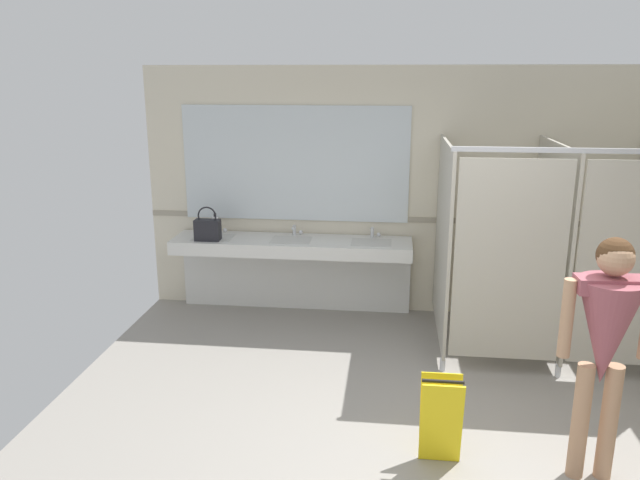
{
  "coord_description": "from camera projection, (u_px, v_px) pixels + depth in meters",
  "views": [
    {
      "loc": [
        -0.28,
        -3.75,
        2.58
      ],
      "look_at": [
        -0.89,
        1.43,
        1.18
      ],
      "focal_mm": 34.86,
      "sensor_mm": 36.0,
      "label": 1
    }
  ],
  "objects": [
    {
      "name": "soap_dispenser",
      "position": [
        215.0,
        225.0,
        6.87
      ],
      "size": [
        0.07,
        0.07,
        0.22
      ],
      "color": "white",
      "rests_on": "vanity_counter"
    },
    {
      "name": "wall_back_tile_band",
      "position": [
        417.0,
        220.0,
        6.72
      ],
      "size": [
        5.95,
        0.01,
        0.06
      ],
      "primitive_type": "cube",
      "color": "#9E937F",
      "rests_on": "wall_back"
    },
    {
      "name": "wall_back",
      "position": [
        418.0,
        193.0,
        6.71
      ],
      "size": [
        5.95,
        0.12,
        2.67
      ],
      "primitive_type": "cube",
      "color": "beige",
      "rests_on": "ground_plane"
    },
    {
      "name": "ground_plane",
      "position": [
        424.0,
        471.0,
        4.25
      ],
      "size": [
        5.95,
        6.35,
        0.1
      ],
      "primitive_type": "cube",
      "color": "gray"
    },
    {
      "name": "handbag",
      "position": [
        208.0,
        229.0,
        6.56
      ],
      "size": [
        0.27,
        0.13,
        0.37
      ],
      "color": "black",
      "rests_on": "vanity_counter"
    },
    {
      "name": "bathroom_stalls",
      "position": [
        556.0,
        247.0,
        5.65
      ],
      "size": [
        2.06,
        1.49,
        2.01
      ],
      "color": "#B2AD9E",
      "rests_on": "ground_plane"
    },
    {
      "name": "person_standing",
      "position": [
        606.0,
        332.0,
        3.85
      ],
      "size": [
        0.57,
        0.42,
        1.63
      ],
      "color": "tan",
      "rests_on": "ground_plane"
    },
    {
      "name": "vanity_counter",
      "position": [
        293.0,
        258.0,
        6.78
      ],
      "size": [
        2.56,
        0.56,
        0.98
      ],
      "color": "silver",
      "rests_on": "ground_plane"
    },
    {
      "name": "paper_cup",
      "position": [
        218.0,
        234.0,
        6.64
      ],
      "size": [
        0.07,
        0.07,
        0.1
      ],
      "primitive_type": "cylinder",
      "color": "white",
      "rests_on": "vanity_counter"
    },
    {
      "name": "mirror_panel",
      "position": [
        295.0,
        164.0,
        6.71
      ],
      "size": [
        2.46,
        0.02,
        1.24
      ],
      "primitive_type": "cube",
      "color": "silver",
      "rests_on": "wall_back"
    },
    {
      "name": "wet_floor_sign",
      "position": [
        441.0,
        419.0,
        4.2
      ],
      "size": [
        0.28,
        0.19,
        0.61
      ],
      "color": "yellow",
      "rests_on": "ground_plane"
    }
  ]
}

